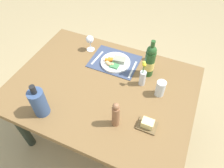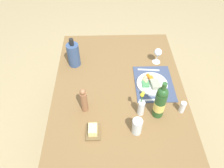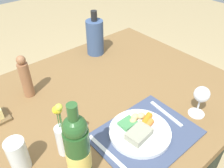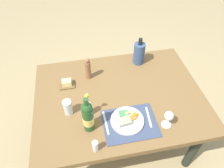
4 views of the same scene
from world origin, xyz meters
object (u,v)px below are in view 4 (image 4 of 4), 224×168
cooler_bottle (139,53)px  pepper_mill (88,69)px  wine_bottle (88,117)px  knife (149,117)px  dinner_plate (128,120)px  butter_dish (67,84)px  wine_glass (169,116)px  dining_table (119,101)px  salt_shaker (95,146)px  water_tumbler (68,108)px  flower_vase (88,107)px  fork (106,123)px

cooler_bottle → pepper_mill: cooler_bottle is taller
wine_bottle → knife: bearing=-0.0°
dinner_plate → butter_dish: (-0.43, 0.47, 0.00)m
wine_glass → cooler_bottle: 0.74m
cooler_bottle → dining_table: bearing=-125.6°
salt_shaker → water_tumbler: 0.39m
dining_table → flower_vase: size_ratio=5.99×
dining_table → salt_shaker: (-0.27, -0.45, 0.13)m
knife → cooler_bottle: bearing=86.6°
dinner_plate → cooler_bottle: 0.72m
fork → wine_glass: wine_glass is taller
pepper_mill → water_tumbler: 0.42m
butter_dish → flower_vase: (0.15, -0.34, 0.06)m
pepper_mill → wine_glass: bearing=-50.4°
dinner_plate → butter_dish: 0.64m
dining_table → wine_glass: (0.28, -0.36, 0.19)m
knife → wine_glass: 0.17m
knife → pepper_mill: size_ratio=0.85×
dinner_plate → wine_glass: wine_glass is taller
salt_shaker → butter_dish: size_ratio=0.75×
wine_glass → salt_shaker: bearing=-170.1°
dinner_plate → pepper_mill: size_ratio=1.14×
flower_vase → pepper_mill: (0.05, 0.41, 0.02)m
dinner_plate → fork: size_ratio=1.22×
dinner_plate → pepper_mill: 0.59m
butter_dish → cooler_bottle: 0.74m
wine_glass → pepper_mill: (-0.51, 0.62, -0.00)m
cooler_bottle → pepper_mill: size_ratio=1.24×
flower_vase → pepper_mill: 0.41m
wine_glass → wine_bottle: bearing=171.4°
dinner_plate → flower_vase: bearing=155.7°
fork → pepper_mill: 0.53m
knife → flower_vase: bearing=170.0°
cooler_bottle → fork: bearing=-124.3°
dining_table → dinner_plate: size_ratio=5.61×
flower_vase → wine_bottle: 0.14m
fork → knife: same height
water_tumbler → wine_bottle: (0.14, -0.17, 0.08)m
pepper_mill → dining_table: bearing=-48.8°
knife → cooler_bottle: 0.67m
dinner_plate → pepper_mill: pepper_mill is taller
fork → cooler_bottle: bearing=53.9°
knife → butter_dish: size_ratio=1.46×
dinner_plate → cooler_bottle: size_ratio=0.92×
wine_glass → cooler_bottle: bearing=90.6°
knife → water_tumbler: bearing=169.8°
butter_dish → wine_glass: size_ratio=0.87×
cooler_bottle → flower_vase: (-0.55, -0.53, -0.02)m
salt_shaker → butter_dish: 0.67m
salt_shaker → water_tumbler: (-0.16, 0.35, 0.01)m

